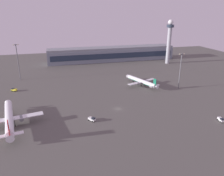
% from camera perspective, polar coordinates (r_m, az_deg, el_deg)
% --- Properties ---
extents(ground_plane, '(416.00, 416.00, 0.00)m').
position_cam_1_polar(ground_plane, '(137.53, 1.56, -5.45)').
color(ground_plane, '#56544F').
extents(terminal_building, '(152.21, 22.40, 16.40)m').
position_cam_1_polar(terminal_building, '(269.13, -0.03, 8.90)').
color(terminal_building, gray).
rests_on(terminal_building, ground).
extents(control_tower, '(8.00, 8.00, 48.75)m').
position_cam_1_polar(control_tower, '(259.40, 14.72, 12.27)').
color(control_tower, '#A8A8B2').
rests_on(control_tower, ground).
extents(airplane_terminal_side, '(34.86, 44.56, 11.47)m').
position_cam_1_polar(airplane_terminal_side, '(128.61, -25.29, -7.20)').
color(airplane_terminal_side, white).
rests_on(airplane_terminal_side, ground).
extents(airplane_far_stand, '(27.17, 34.48, 9.18)m').
position_cam_1_polar(airplane_far_stand, '(180.16, 7.74, 1.75)').
color(airplane_far_stand, white).
rests_on(airplane_far_stand, ground).
extents(baggage_tractor, '(4.16, 4.43, 2.25)m').
position_cam_1_polar(baggage_tractor, '(123.22, -5.24, -8.07)').
color(baggage_tractor, white).
rests_on(baggage_tractor, ground).
extents(cargo_loader, '(4.56, 3.81, 2.25)m').
position_cam_1_polar(cargo_loader, '(182.26, -24.22, -0.41)').
color(cargo_loader, yellow).
rests_on(cargo_loader, ground).
extents(maintenance_van, '(2.49, 4.36, 2.25)m').
position_cam_1_polar(maintenance_van, '(136.40, 26.58, -7.36)').
color(maintenance_van, white).
rests_on(maintenance_van, ground).
extents(apron_light_central, '(4.80, 0.90, 27.88)m').
position_cam_1_polar(apron_light_central, '(175.99, 17.41, 4.77)').
color(apron_light_central, slate).
rests_on(apron_light_central, ground).
extents(apron_light_west, '(4.80, 0.90, 31.45)m').
position_cam_1_polar(apron_light_west, '(206.60, -23.37, 6.69)').
color(apron_light_west, slate).
rests_on(apron_light_west, ground).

